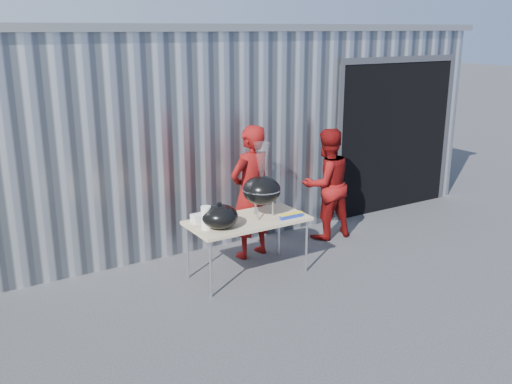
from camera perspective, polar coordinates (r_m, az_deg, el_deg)
ground at (r=7.08m, az=3.73°, el=-9.41°), size 80.00×80.00×0.00m
building at (r=10.93m, az=-6.28°, el=8.08°), size 8.20×6.20×3.10m
folding_table at (r=7.12m, az=-0.85°, el=-3.04°), size 1.50×0.75×0.75m
kettle_grill at (r=7.08m, az=0.57°, el=0.69°), size 0.49×0.49×0.95m
grill_lid at (r=6.77m, az=-3.65°, el=-2.46°), size 0.44×0.44×0.32m
paper_towels at (r=6.75m, az=-5.01°, el=-2.58°), size 0.12×0.12×0.28m
white_tub at (r=7.02m, az=-5.61°, el=-2.62°), size 0.20×0.15×0.10m
foil_box at (r=7.16m, az=3.55°, el=-2.38°), size 0.32×0.06×0.06m
person_cook at (r=7.68m, az=-0.53°, el=-0.01°), size 0.74×0.56×1.83m
person_bystander at (r=8.48m, az=7.05°, el=0.80°), size 0.84×0.67×1.65m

